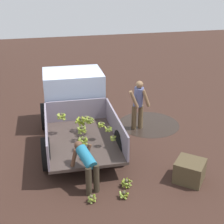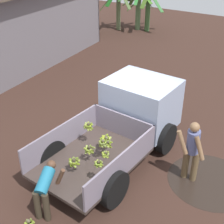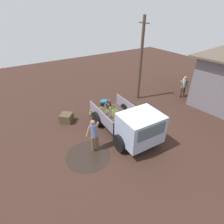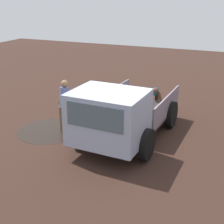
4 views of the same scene
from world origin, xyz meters
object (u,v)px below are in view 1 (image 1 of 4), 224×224
object	(u,v)px
person_worker_loading	(87,163)
banana_bunch_on_ground_1	(126,183)
wooden_crate_0	(190,171)
person_foreground_visitor	(138,103)
cargo_truck	(75,101)
banana_bunch_on_ground_0	(92,198)
banana_bunch_on_ground_2	(124,194)

from	to	relation	value
person_worker_loading	banana_bunch_on_ground_1	xyz separation A→B (m)	(-0.21, -0.92, -0.57)
wooden_crate_0	person_foreground_visitor	bearing A→B (deg)	6.07
cargo_truck	person_foreground_visitor	world-z (taller)	cargo_truck
banana_bunch_on_ground_0	person_worker_loading	bearing A→B (deg)	-0.85
wooden_crate_0	cargo_truck	bearing A→B (deg)	32.65
person_foreground_visitor	person_worker_loading	bearing A→B (deg)	-39.38
person_foreground_visitor	banana_bunch_on_ground_1	bearing A→B (deg)	-24.05
cargo_truck	person_worker_loading	distance (m)	3.32
wooden_crate_0	banana_bunch_on_ground_0	bearing A→B (deg)	95.08
cargo_truck	banana_bunch_on_ground_0	world-z (taller)	cargo_truck
cargo_truck	person_worker_loading	xyz separation A→B (m)	(-3.30, 0.21, -0.32)
person_foreground_visitor	banana_bunch_on_ground_2	xyz separation A→B (m)	(-3.34, 1.46, -0.85)
person_worker_loading	banana_bunch_on_ground_2	world-z (taller)	person_worker_loading
person_worker_loading	banana_bunch_on_ground_0	size ratio (longest dim) A/B	5.18
cargo_truck	banana_bunch_on_ground_1	bearing A→B (deg)	-166.21
banana_bunch_on_ground_1	wooden_crate_0	bearing A→B (deg)	-94.34
cargo_truck	banana_bunch_on_ground_2	world-z (taller)	cargo_truck
banana_bunch_on_ground_1	wooden_crate_0	xyz separation A→B (m)	(-0.12, -1.61, 0.15)
banana_bunch_on_ground_2	wooden_crate_0	size ratio (longest dim) A/B	0.35
person_worker_loading	banana_bunch_on_ground_2	distance (m)	1.12
banana_bunch_on_ground_2	wooden_crate_0	world-z (taller)	wooden_crate_0
banana_bunch_on_ground_0	banana_bunch_on_ground_2	bearing A→B (deg)	-92.63
person_foreground_visitor	banana_bunch_on_ground_2	distance (m)	3.75
person_foreground_visitor	cargo_truck	bearing A→B (deg)	-106.02
banana_bunch_on_ground_2	banana_bunch_on_ground_1	bearing A→B (deg)	-25.49
banana_bunch_on_ground_1	banana_bunch_on_ground_2	bearing A→B (deg)	154.51
person_foreground_visitor	wooden_crate_0	bearing A→B (deg)	5.43
person_foreground_visitor	banana_bunch_on_ground_1	distance (m)	3.33
person_worker_loading	banana_bunch_on_ground_2	xyz separation A→B (m)	(-0.59, -0.74, -0.59)
person_foreground_visitor	banana_bunch_on_ground_0	world-z (taller)	person_foreground_visitor
person_foreground_visitor	person_worker_loading	xyz separation A→B (m)	(-2.75, 2.21, -0.26)
banana_bunch_on_ground_1	banana_bunch_on_ground_2	world-z (taller)	banana_bunch_on_ground_1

